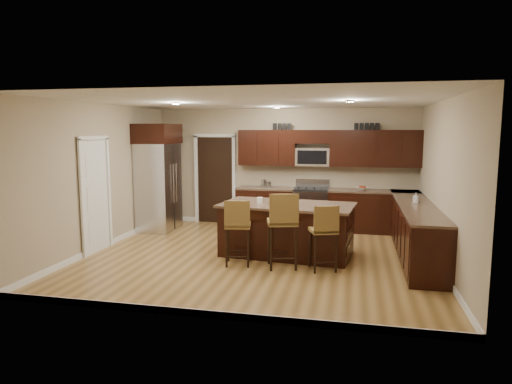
% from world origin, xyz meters
% --- Properties ---
extents(floor, '(6.00, 6.00, 0.00)m').
position_xyz_m(floor, '(0.00, 0.00, 0.00)').
color(floor, olive).
rests_on(floor, ground).
extents(ceiling, '(6.00, 6.00, 0.00)m').
position_xyz_m(ceiling, '(0.00, 0.00, 2.70)').
color(ceiling, silver).
rests_on(ceiling, wall_back).
extents(wall_back, '(6.00, 0.00, 6.00)m').
position_xyz_m(wall_back, '(0.00, 2.75, 1.35)').
color(wall_back, tan).
rests_on(wall_back, floor).
extents(wall_left, '(0.00, 5.50, 5.50)m').
position_xyz_m(wall_left, '(-3.00, 0.00, 1.35)').
color(wall_left, tan).
rests_on(wall_left, floor).
extents(wall_right, '(0.00, 5.50, 5.50)m').
position_xyz_m(wall_right, '(3.00, 0.00, 1.35)').
color(wall_right, tan).
rests_on(wall_right, floor).
extents(base_cabinets, '(4.02, 3.96, 0.92)m').
position_xyz_m(base_cabinets, '(1.90, 1.45, 0.46)').
color(base_cabinets, black).
rests_on(base_cabinets, floor).
extents(upper_cabinets, '(4.00, 0.33, 0.80)m').
position_xyz_m(upper_cabinets, '(1.04, 2.58, 1.84)').
color(upper_cabinets, black).
rests_on(upper_cabinets, wall_back).
extents(range, '(0.76, 0.64, 1.11)m').
position_xyz_m(range, '(0.68, 2.45, 0.47)').
color(range, silver).
rests_on(range, floor).
extents(microwave, '(0.76, 0.31, 0.40)m').
position_xyz_m(microwave, '(0.68, 2.60, 1.62)').
color(microwave, silver).
rests_on(microwave, upper_cabinets).
extents(doorway, '(0.85, 0.03, 2.06)m').
position_xyz_m(doorway, '(-1.65, 2.73, 1.03)').
color(doorway, black).
rests_on(doorway, floor).
extents(pantry_door, '(0.03, 0.80, 2.04)m').
position_xyz_m(pantry_door, '(-2.98, -0.30, 1.02)').
color(pantry_door, white).
rests_on(pantry_door, floor).
extents(letter_decor, '(2.20, 0.03, 0.15)m').
position_xyz_m(letter_decor, '(0.90, 2.58, 2.29)').
color(letter_decor, black).
rests_on(letter_decor, upper_cabinets).
extents(island, '(2.45, 1.47, 0.92)m').
position_xyz_m(island, '(0.46, 0.24, 0.43)').
color(island, black).
rests_on(island, floor).
extents(stool_left, '(0.48, 0.48, 1.10)m').
position_xyz_m(stool_left, '(-0.23, -0.61, 0.69)').
color(stool_left, olive).
rests_on(stool_left, floor).
extents(stool_mid, '(0.57, 0.57, 1.24)m').
position_xyz_m(stool_mid, '(0.52, -0.61, 0.77)').
color(stool_mid, olive).
rests_on(stool_mid, floor).
extents(stool_right, '(0.51, 0.51, 1.06)m').
position_xyz_m(stool_right, '(1.17, -0.60, 0.66)').
color(stool_right, olive).
rests_on(stool_right, floor).
extents(refrigerator, '(0.79, 1.02, 2.35)m').
position_xyz_m(refrigerator, '(-2.62, 1.65, 1.20)').
color(refrigerator, silver).
rests_on(refrigerator, floor).
extents(floor_mat, '(1.03, 0.71, 0.01)m').
position_xyz_m(floor_mat, '(0.84, 1.91, 0.01)').
color(floor_mat, brown).
rests_on(floor_mat, floor).
extents(fruit_bowl, '(0.34, 0.34, 0.06)m').
position_xyz_m(fruit_bowl, '(1.78, 2.45, 0.95)').
color(fruit_bowl, silver).
rests_on(fruit_bowl, base_cabinets).
extents(soap_bottle, '(0.11, 0.11, 0.18)m').
position_xyz_m(soap_bottle, '(2.70, 0.87, 1.01)').
color(soap_bottle, '#B2B2B2').
rests_on(soap_bottle, base_cabinets).
extents(canister_tall, '(0.12, 0.12, 0.18)m').
position_xyz_m(canister_tall, '(-0.40, 2.45, 1.01)').
color(canister_tall, silver).
rests_on(canister_tall, base_cabinets).
extents(canister_short, '(0.11, 0.11, 0.14)m').
position_xyz_m(canister_short, '(-0.29, 2.45, 0.99)').
color(canister_short, silver).
rests_on(canister_short, base_cabinets).
extents(island_jar, '(0.10, 0.10, 0.10)m').
position_xyz_m(island_jar, '(-0.04, 0.24, 0.97)').
color(island_jar, white).
rests_on(island_jar, island).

